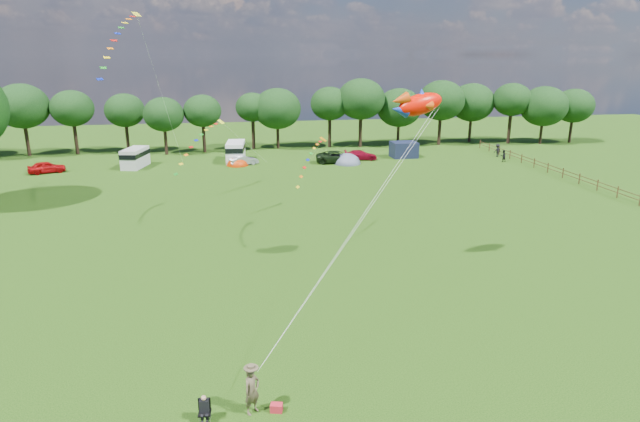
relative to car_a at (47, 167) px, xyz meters
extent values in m
plane|color=black|center=(27.19, -42.92, -0.71)|extent=(180.00, 180.00, 0.00)
cylinder|color=black|center=(-6.00, 12.46, 1.40)|extent=(0.49, 0.49, 4.21)
ellipsoid|color=black|center=(-6.00, 12.46, 6.17)|extent=(7.11, 7.11, 6.05)
cylinder|color=black|center=(0.29, 12.78, 1.42)|extent=(0.49, 0.49, 4.25)
ellipsoid|color=black|center=(0.29, 12.78, 5.74)|extent=(5.86, 5.86, 4.98)
cylinder|color=black|center=(7.17, 13.40, 1.24)|extent=(0.47, 0.47, 3.90)
ellipsoid|color=black|center=(7.17, 13.40, 5.29)|extent=(5.58, 5.58, 4.74)
cylinder|color=black|center=(12.84, 10.35, 1.07)|extent=(0.44, 0.44, 3.56)
ellipsoid|color=black|center=(12.84, 10.35, 4.94)|extent=(5.56, 5.56, 4.73)
cylinder|color=black|center=(18.10, 11.31, 1.27)|extent=(0.47, 0.47, 3.95)
ellipsoid|color=black|center=(18.10, 11.31, 5.24)|extent=(5.33, 5.33, 4.53)
cylinder|color=black|center=(25.28, 13.11, 1.46)|extent=(0.50, 0.50, 4.33)
ellipsoid|color=black|center=(25.28, 13.11, 5.48)|extent=(4.95, 4.95, 4.21)
cylinder|color=black|center=(28.90, 12.65, 0.95)|extent=(0.43, 0.43, 3.31)
ellipsoid|color=black|center=(28.90, 12.65, 5.24)|extent=(7.03, 7.03, 5.98)
cylinder|color=black|center=(36.85, 12.88, 1.47)|extent=(0.50, 0.50, 4.36)
ellipsoid|color=black|center=(36.85, 12.88, 5.85)|extent=(5.84, 5.84, 4.97)
cylinder|color=black|center=(41.44, 12.01, 1.57)|extent=(0.51, 0.51, 4.55)
ellipsoid|color=black|center=(41.44, 12.01, 6.52)|extent=(7.15, 7.15, 6.08)
cylinder|color=black|center=(47.68, 12.71, 0.90)|extent=(0.42, 0.42, 3.21)
ellipsoid|color=black|center=(47.68, 12.71, 5.09)|extent=(6.90, 6.90, 5.86)
cylinder|color=black|center=(54.18, 12.05, 1.38)|extent=(0.48, 0.48, 4.17)
ellipsoid|color=black|center=(54.18, 12.05, 6.15)|extent=(7.16, 7.16, 6.09)
cylinder|color=black|center=(60.16, 13.97, 1.12)|extent=(0.45, 0.45, 3.66)
ellipsoid|color=black|center=(60.16, 13.97, 5.60)|extent=(7.05, 7.05, 5.99)
cylinder|color=black|center=(65.61, 11.45, 1.62)|extent=(0.52, 0.52, 4.65)
ellipsoid|color=black|center=(65.61, 11.45, 6.17)|extent=(5.96, 5.96, 5.06)
cylinder|color=black|center=(70.35, 10.13, 0.89)|extent=(0.42, 0.42, 3.19)
ellipsoid|color=black|center=(70.35, 10.13, 5.19)|extent=(7.23, 7.23, 6.14)
cylinder|color=black|center=(75.75, 10.52, 1.05)|extent=(0.44, 0.44, 3.52)
ellipsoid|color=black|center=(75.75, 10.52, 5.15)|extent=(6.22, 6.22, 5.28)
cylinder|color=#472D19|center=(59.19, -24.92, -0.11)|extent=(0.12, 0.12, 1.20)
cylinder|color=#472D19|center=(59.19, -21.92, -0.11)|extent=(0.12, 0.12, 1.20)
cylinder|color=#472D19|center=(59.19, -23.42, 0.24)|extent=(0.08, 3.00, 0.08)
cylinder|color=#472D19|center=(59.19, -23.42, -0.16)|extent=(0.08, 3.00, 0.08)
cylinder|color=#472D19|center=(59.19, -18.92, -0.11)|extent=(0.12, 0.12, 1.20)
cylinder|color=#472D19|center=(59.19, -20.42, 0.24)|extent=(0.08, 3.00, 0.08)
cylinder|color=#472D19|center=(59.19, -20.42, -0.16)|extent=(0.08, 3.00, 0.08)
cylinder|color=#472D19|center=(59.19, -15.92, -0.11)|extent=(0.12, 0.12, 1.20)
cylinder|color=#472D19|center=(59.19, -17.42, 0.24)|extent=(0.08, 3.00, 0.08)
cylinder|color=#472D19|center=(59.19, -17.42, -0.16)|extent=(0.08, 3.00, 0.08)
cylinder|color=#472D19|center=(59.19, -12.92, -0.11)|extent=(0.12, 0.12, 1.20)
cylinder|color=#472D19|center=(59.19, -14.42, 0.24)|extent=(0.08, 3.00, 0.08)
cylinder|color=#472D19|center=(59.19, -14.42, -0.16)|extent=(0.08, 3.00, 0.08)
cylinder|color=#472D19|center=(59.19, -9.92, -0.11)|extent=(0.12, 0.12, 1.20)
cylinder|color=#472D19|center=(59.19, -11.42, 0.24)|extent=(0.08, 3.00, 0.08)
cylinder|color=#472D19|center=(59.19, -11.42, -0.16)|extent=(0.08, 3.00, 0.08)
cylinder|color=#472D19|center=(59.19, -6.92, -0.11)|extent=(0.12, 0.12, 1.20)
cylinder|color=#472D19|center=(59.19, -8.42, 0.24)|extent=(0.08, 3.00, 0.08)
cylinder|color=#472D19|center=(59.19, -8.42, -0.16)|extent=(0.08, 3.00, 0.08)
cylinder|color=#472D19|center=(59.19, -3.92, -0.11)|extent=(0.12, 0.12, 1.20)
cylinder|color=#472D19|center=(59.19, -5.42, 0.24)|extent=(0.08, 3.00, 0.08)
cylinder|color=#472D19|center=(59.19, -5.42, -0.16)|extent=(0.08, 3.00, 0.08)
cylinder|color=#472D19|center=(59.19, -0.92, -0.11)|extent=(0.12, 0.12, 1.20)
cylinder|color=#472D19|center=(59.19, -2.42, 0.24)|extent=(0.08, 3.00, 0.08)
cylinder|color=#472D19|center=(59.19, -2.42, -0.16)|extent=(0.08, 3.00, 0.08)
cylinder|color=#472D19|center=(59.19, 2.08, -0.11)|extent=(0.12, 0.12, 1.20)
cylinder|color=#472D19|center=(59.19, 0.58, 0.24)|extent=(0.08, 3.00, 0.08)
cylinder|color=#472D19|center=(59.19, 0.58, -0.16)|extent=(0.08, 3.00, 0.08)
cylinder|color=#472D19|center=(59.19, 5.08, -0.11)|extent=(0.12, 0.12, 1.20)
cylinder|color=#472D19|center=(59.19, 3.58, 0.24)|extent=(0.08, 3.00, 0.08)
cylinder|color=#472D19|center=(59.19, 3.58, -0.16)|extent=(0.08, 3.00, 0.08)
cylinder|color=#472D19|center=(59.19, 8.08, -0.11)|extent=(0.12, 0.12, 1.20)
cylinder|color=#472D19|center=(59.19, 6.58, 0.24)|extent=(0.08, 3.00, 0.08)
cylinder|color=#472D19|center=(59.19, 6.58, -0.16)|extent=(0.08, 3.00, 0.08)
imported|color=#AA080A|center=(0.00, 0.00, 0.00)|extent=(4.56, 3.15, 1.41)
imported|color=gray|center=(23.35, 0.85, -0.09)|extent=(3.71, 2.58, 1.23)
imported|color=maroon|center=(39.02, 1.87, -0.07)|extent=(4.45, 2.39, 1.27)
imported|color=black|center=(35.51, 0.18, 0.08)|extent=(6.11, 3.57, 1.56)
cube|color=#B8B8BA|center=(9.93, 1.84, 0.49)|extent=(3.03, 5.10, 2.39)
cube|color=black|center=(9.93, 1.84, 0.97)|extent=(3.10, 5.20, 0.57)
cylinder|color=black|center=(9.60, 0.37, -0.37)|extent=(0.71, 0.39, 0.67)
cylinder|color=black|center=(10.26, 3.30, -0.37)|extent=(0.71, 0.39, 0.67)
cube|color=white|center=(22.45, 3.52, 0.59)|extent=(2.68, 5.39, 2.60)
cube|color=black|center=(22.45, 3.52, 1.13)|extent=(2.73, 5.50, 0.62)
cylinder|color=black|center=(22.30, 1.88, -0.34)|extent=(0.75, 0.34, 0.73)
cylinder|color=black|center=(22.60, 5.15, -0.34)|extent=(0.75, 0.34, 0.73)
ellipsoid|color=#C32C01|center=(22.59, 0.81, -0.69)|extent=(2.66, 3.06, 2.18)
cylinder|color=#C32C01|center=(22.59, 0.81, -0.67)|extent=(2.79, 2.79, 0.08)
ellipsoid|color=#51596F|center=(36.66, -0.41, -0.69)|extent=(3.39, 3.89, 2.64)
cylinder|color=#51596F|center=(36.66, -0.41, -0.67)|extent=(3.55, 3.55, 0.08)
cube|color=#161B34|center=(45.32, 2.65, 0.36)|extent=(3.46, 2.84, 2.13)
imported|color=brown|center=(22.09, -49.00, 0.28)|extent=(0.86, 0.82, 1.98)
cylinder|color=#99999E|center=(20.04, -49.51, -0.50)|extent=(0.02, 0.02, 0.42)
cylinder|color=#99999E|center=(20.45, -49.51, -0.50)|extent=(0.02, 0.02, 0.42)
cylinder|color=#99999E|center=(20.04, -49.11, -0.50)|extent=(0.02, 0.02, 0.42)
cylinder|color=#99999E|center=(20.45, -49.11, -0.50)|extent=(0.02, 0.02, 0.42)
cube|color=black|center=(20.25, -49.31, -0.28)|extent=(0.52, 0.50, 0.05)
cube|color=black|center=(20.25, -49.09, -0.02)|extent=(0.48, 0.08, 0.51)
cube|color=black|center=(20.25, -49.28, 0.01)|extent=(0.37, 0.25, 0.54)
sphere|color=tan|center=(20.25, -49.29, 0.38)|extent=(0.20, 0.20, 0.20)
cube|color=red|center=(23.02, -49.10, -0.54)|extent=(0.54, 0.42, 0.34)
ellipsoid|color=#F50F00|center=(33.05, -36.23, 10.05)|extent=(3.35, 1.77, 1.84)
ellipsoid|color=#E2CA00|center=(33.05, -36.23, 9.91)|extent=(2.10, 1.09, 1.01)
cone|color=#CE410A|center=(31.69, -36.50, 10.34)|extent=(1.26, 1.00, 0.97)
cone|color=#1531A7|center=(31.69, -36.50, 9.76)|extent=(1.26, 1.00, 0.97)
cone|color=#1531A7|center=(33.15, -36.21, 10.64)|extent=(0.81, 0.93, 0.82)
sphere|color=white|center=(34.07, -35.69, 10.22)|extent=(0.31, 0.31, 0.31)
sphere|color=black|center=(34.13, -35.63, 10.22)|extent=(0.15, 0.15, 0.15)
cube|color=yellow|center=(13.93, -13.89, 16.43)|extent=(0.85, 0.86, 0.40)
cube|color=red|center=(13.66, -14.39, 16.21)|extent=(0.58, 0.61, 0.11)
cube|color=orange|center=(13.39, -14.88, 15.94)|extent=(0.58, 0.61, 0.12)
cube|color=yellow|center=(13.12, -15.38, 15.60)|extent=(0.57, 0.61, 0.14)
cube|color=#198C1E|center=(12.85, -15.87, 15.17)|extent=(0.57, 0.60, 0.15)
cube|color=#0C1EB2|center=(12.58, -16.37, 14.67)|extent=(0.57, 0.60, 0.16)
cube|color=red|center=(12.31, -16.86, 14.08)|extent=(0.56, 0.60, 0.17)
cube|color=orange|center=(12.04, -17.36, 13.42)|extent=(0.56, 0.59, 0.17)
cube|color=yellow|center=(11.77, -17.85, 12.67)|extent=(0.55, 0.59, 0.18)
cube|color=#198C1E|center=(11.50, -18.35, 11.85)|extent=(0.55, 0.58, 0.19)
cube|color=#0C1EB2|center=(11.23, -18.84, 10.94)|extent=(0.54, 0.58, 0.20)
cube|color=#F0FF1C|center=(21.06, -20.84, 7.43)|extent=(0.65, 0.69, 0.33)
cube|color=red|center=(20.65, -21.29, 7.32)|extent=(0.40, 0.53, 0.09)
cube|color=orange|center=(20.25, -21.74, 7.18)|extent=(0.40, 0.52, 0.10)
cube|color=yellow|center=(19.84, -22.19, 6.95)|extent=(0.40, 0.52, 0.11)
cube|color=#198C1E|center=(19.44, -22.64, 6.64)|extent=(0.40, 0.52, 0.12)
cube|color=#0C1EB2|center=(19.03, -23.09, 6.25)|extent=(0.39, 0.52, 0.13)
cube|color=red|center=(18.63, -23.54, 5.78)|extent=(0.39, 0.52, 0.13)
cube|color=orange|center=(18.22, -23.99, 5.24)|extent=(0.38, 0.51, 0.14)
cube|color=yellow|center=(17.82, -24.44, 4.61)|extent=(0.38, 0.51, 0.15)
cube|color=#198C1E|center=(17.41, -24.89, 3.90)|extent=(0.37, 0.51, 0.16)
cube|color=orange|center=(28.64, -27.86, 6.80)|extent=(0.63, 0.67, 0.32)
cube|color=red|center=(28.32, -28.40, 6.73)|extent=(0.38, 0.52, 0.09)
cube|color=orange|center=(28.01, -28.94, 6.61)|extent=(0.38, 0.52, 0.10)
cube|color=yellow|center=(27.69, -29.48, 6.42)|extent=(0.37, 0.51, 0.11)
cube|color=#198C1E|center=(27.38, -30.02, 6.15)|extent=(0.37, 0.51, 0.12)
cube|color=#0C1EB2|center=(27.06, -30.56, 5.80)|extent=(0.37, 0.51, 0.12)
cube|color=red|center=(26.75, -31.10, 5.37)|extent=(0.36, 0.51, 0.13)
cube|color=orange|center=(26.43, -31.64, 4.85)|extent=(0.36, 0.51, 0.14)
cube|color=yellow|center=(26.12, -32.18, 4.26)|extent=(0.35, 0.50, 0.15)
imported|color=black|center=(57.23, -2.71, 0.08)|extent=(0.81, 0.55, 1.58)
imported|color=black|center=(58.26, 0.89, 0.17)|extent=(1.24, 0.84, 1.76)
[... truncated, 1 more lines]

